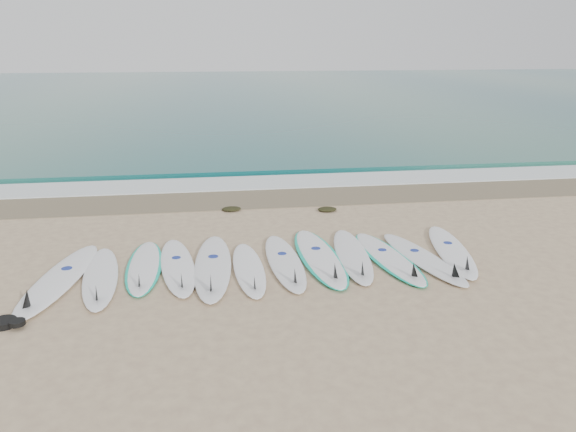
{
  "coord_description": "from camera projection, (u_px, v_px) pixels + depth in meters",
  "views": [
    {
      "loc": [
        -0.91,
        -8.41,
        3.49
      ],
      "look_at": [
        0.53,
        1.36,
        0.4
      ],
      "focal_mm": 35.0,
      "sensor_mm": 36.0,
      "label": 1
    }
  ],
  "objects": [
    {
      "name": "ground",
      "position": [
        268.0,
        266.0,
        9.11
      ],
      "size": [
        120.0,
        120.0,
        0.0
      ],
      "primitive_type": "plane",
      "color": "tan"
    },
    {
      "name": "ocean",
      "position": [
        217.0,
        92.0,
        39.79
      ],
      "size": [
        120.0,
        55.0,
        0.03
      ],
      "primitive_type": "cube",
      "color": "#1C5D57",
      "rests_on": "ground"
    },
    {
      "name": "wet_sand_band",
      "position": [
        248.0,
        198.0,
        12.98
      ],
      "size": [
        120.0,
        1.8,
        0.01
      ],
      "primitive_type": "cube",
      "color": "#71634B",
      "rests_on": "ground"
    },
    {
      "name": "foam_band",
      "position": [
        244.0,
        183.0,
        14.3
      ],
      "size": [
        120.0,
        1.4,
        0.04
      ],
      "primitive_type": "cube",
      "color": "silver",
      "rests_on": "ground"
    },
    {
      "name": "wave_crest",
      "position": [
        240.0,
        169.0,
        15.71
      ],
      "size": [
        120.0,
        1.0,
        0.1
      ],
      "primitive_type": "cube",
      "color": "#1C5D57",
      "rests_on": "ground"
    },
    {
      "name": "surfboard_0",
      "position": [
        58.0,
        280.0,
        8.42
      ],
      "size": [
        1.04,
        2.92,
        0.37
      ],
      "rotation": [
        0.0,
        0.0,
        -0.16
      ],
      "color": "white",
      "rests_on": "ground"
    },
    {
      "name": "surfboard_1",
      "position": [
        100.0,
        277.0,
        8.52
      ],
      "size": [
        0.81,
        2.54,
        0.32
      ],
      "rotation": [
        0.0,
        0.0,
        0.12
      ],
      "color": "white",
      "rests_on": "ground"
    },
    {
      "name": "surfboard_2",
      "position": [
        144.0,
        267.0,
        8.95
      ],
      "size": [
        0.61,
        2.34,
        0.3
      ],
      "rotation": [
        0.0,
        0.0,
        0.02
      ],
      "color": "white",
      "rests_on": "ground"
    },
    {
      "name": "surfboard_3",
      "position": [
        178.0,
        266.0,
        8.93
      ],
      "size": [
        0.8,
        2.56,
        0.32
      ],
      "rotation": [
        0.0,
        0.0,
        0.11
      ],
      "color": "white",
      "rests_on": "ground"
    },
    {
      "name": "surfboard_4",
      "position": [
        213.0,
        267.0,
        8.91
      ],
      "size": [
        0.7,
        2.84,
        0.36
      ],
      "rotation": [
        0.0,
        0.0,
        -0.04
      ],
      "color": "white",
      "rests_on": "ground"
    },
    {
      "name": "surfboard_5",
      "position": [
        249.0,
        269.0,
        8.83
      ],
      "size": [
        0.53,
        2.3,
        0.29
      ],
      "rotation": [
        0.0,
        0.0,
        0.02
      ],
      "color": "white",
      "rests_on": "ground"
    },
    {
      "name": "surfboard_6",
      "position": [
        285.0,
        262.0,
        9.1
      ],
      "size": [
        0.6,
        2.56,
        0.33
      ],
      "rotation": [
        0.0,
        0.0,
        0.03
      ],
      "color": "white",
      "rests_on": "ground"
    },
    {
      "name": "surfboard_7",
      "position": [
        320.0,
        257.0,
        9.34
      ],
      "size": [
        0.76,
        2.77,
        0.35
      ],
      "rotation": [
        0.0,
        0.0,
        0.04
      ],
      "color": "white",
      "rests_on": "ground"
    },
    {
      "name": "surfboard_8",
      "position": [
        353.0,
        256.0,
        9.38
      ],
      "size": [
        0.77,
        2.61,
        0.33
      ],
      "rotation": [
        0.0,
        0.0,
        -0.09
      ],
      "color": "white",
      "rests_on": "ground"
    },
    {
      "name": "surfboard_9",
      "position": [
        389.0,
        258.0,
        9.32
      ],
      "size": [
        0.89,
        2.57,
        0.32
      ],
      "rotation": [
        0.0,
        0.0,
        0.11
      ],
      "color": "white",
      "rests_on": "ground"
    },
    {
      "name": "surfboard_10",
      "position": [
        424.0,
        259.0,
        9.26
      ],
      "size": [
        0.94,
        2.57,
        0.32
      ],
      "rotation": [
        0.0,
        0.0,
        0.17
      ],
      "color": "white",
      "rests_on": "ground"
    },
    {
      "name": "surfboard_11",
      "position": [
        452.0,
        251.0,
        9.58
      ],
      "size": [
        0.97,
        2.64,
        0.33
      ],
      "rotation": [
        0.0,
        0.0,
        -0.17
      ],
      "color": "white",
      "rests_on": "ground"
    },
    {
      "name": "seaweed_near",
      "position": [
        232.0,
        209.0,
        12.05
      ],
      "size": [
        0.41,
        0.32,
        0.08
      ],
      "primitive_type": "ellipsoid",
      "color": "black",
      "rests_on": "ground"
    },
    {
      "name": "seaweed_far",
      "position": [
        327.0,
        209.0,
        12.02
      ],
      "size": [
        0.41,
        0.32,
        0.08
      ],
      "primitive_type": "ellipsoid",
      "color": "black",
      "rests_on": "ground"
    },
    {
      "name": "leash_coil",
      "position": [
        7.0,
        323.0,
        7.16
      ],
      "size": [
        0.46,
        0.36,
        0.11
      ],
      "color": "black",
      "rests_on": "ground"
    }
  ]
}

